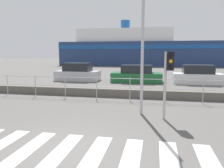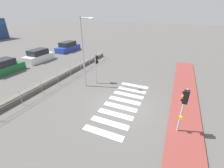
# 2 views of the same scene
# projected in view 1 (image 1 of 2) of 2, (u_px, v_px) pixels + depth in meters

# --- Properties ---
(ground_plane) EXTENTS (160.00, 160.00, 0.00)m
(ground_plane) POSITION_uv_depth(u_px,v_px,m) (65.00, 153.00, 5.49)
(ground_plane) COLOR #565451
(crosswalk) EXTENTS (6.75, 2.40, 0.01)m
(crosswalk) POSITION_uv_depth(u_px,v_px,m) (77.00, 154.00, 5.43)
(crosswalk) COLOR silver
(crosswalk) RESTS_ON ground_plane
(seawall) EXTENTS (22.12, 0.55, 0.46)m
(seawall) POSITION_uv_depth(u_px,v_px,m) (116.00, 93.00, 12.51)
(seawall) COLOR #605B54
(seawall) RESTS_ON ground_plane
(harbor_fence) EXTENTS (19.95, 0.04, 1.22)m
(harbor_fence) POSITION_uv_depth(u_px,v_px,m) (113.00, 85.00, 11.58)
(harbor_fence) COLOR #B2B2B5
(harbor_fence) RESTS_ON ground_plane
(traffic_light_far) EXTENTS (0.34, 0.32, 2.54)m
(traffic_light_far) POSITION_uv_depth(u_px,v_px,m) (169.00, 70.00, 7.99)
(traffic_light_far) COLOR #B2B2B5
(traffic_light_far) RESTS_ON ground_plane
(streetlamp) EXTENTS (0.32, 1.23, 5.72)m
(streetlamp) POSITION_uv_depth(u_px,v_px,m) (142.00, 24.00, 8.27)
(streetlamp) COLOR #B2B2B5
(streetlamp) RESTS_ON ground_plane
(ferry_boat) EXTENTS (32.55, 8.77, 8.84)m
(ferry_boat) POSITION_uv_depth(u_px,v_px,m) (141.00, 50.00, 43.49)
(ferry_boat) COLOR navy
(ferry_boat) RESTS_ON ground_plane
(parked_car_silver) EXTENTS (3.88, 1.75, 1.60)m
(parked_car_silver) POSITION_uv_depth(u_px,v_px,m) (78.00, 73.00, 19.60)
(parked_car_silver) COLOR #BCBCC1
(parked_car_silver) RESTS_ON ground_plane
(parked_car_green) EXTENTS (4.24, 1.86, 1.47)m
(parked_car_green) POSITION_uv_depth(u_px,v_px,m) (137.00, 75.00, 18.59)
(parked_car_green) COLOR #1E6633
(parked_car_green) RESTS_ON ground_plane
(parked_car_white) EXTENTS (3.85, 1.73, 1.53)m
(parked_car_white) POSITION_uv_depth(u_px,v_px,m) (197.00, 76.00, 17.64)
(parked_car_white) COLOR silver
(parked_car_white) RESTS_ON ground_plane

